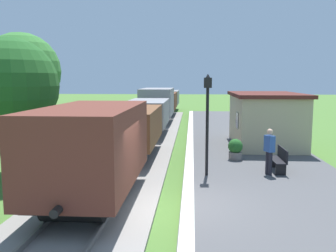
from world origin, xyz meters
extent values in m
plane|color=#47702D|center=(0.00, 0.00, 0.00)|extent=(160.00, 160.00, 0.00)
cube|color=#4C4C4F|center=(3.20, 0.00, 0.12)|extent=(6.00, 60.00, 0.25)
cube|color=silver|center=(0.40, 0.00, 0.25)|extent=(0.36, 60.00, 0.01)
cube|color=gray|center=(-2.40, 0.00, 0.06)|extent=(3.80, 60.00, 0.12)
cube|color=slate|center=(-1.68, 0.00, 0.19)|extent=(0.07, 60.00, 0.14)
cube|color=slate|center=(-3.12, 0.00, 0.19)|extent=(0.07, 60.00, 0.14)
cube|color=brown|center=(-2.40, 0.41, 1.88)|extent=(2.50, 5.60, 2.20)
cube|color=black|center=(-2.40, 0.41, 0.93)|extent=(2.10, 5.15, 0.50)
cylinder|color=black|center=(-2.40, 2.20, 0.68)|extent=(1.56, 0.84, 0.84)
cylinder|color=black|center=(-2.40, -1.39, 0.68)|extent=(1.56, 0.84, 0.84)
cylinder|color=black|center=(-2.40, 3.36, 0.93)|extent=(0.20, 0.30, 0.20)
cylinder|color=black|center=(-2.40, -2.54, 0.93)|extent=(0.20, 0.30, 0.20)
cube|color=brown|center=(-2.40, 7.01, 1.58)|extent=(2.50, 5.60, 1.60)
cube|color=black|center=(-2.40, 7.01, 0.93)|extent=(2.10, 5.15, 0.50)
cylinder|color=black|center=(-2.40, 8.80, 0.68)|extent=(1.56, 0.84, 0.84)
cylinder|color=black|center=(-2.40, 5.21, 0.68)|extent=(1.56, 0.84, 0.84)
cylinder|color=black|center=(-2.40, 9.96, 0.93)|extent=(0.20, 0.30, 0.20)
cylinder|color=black|center=(-2.40, 4.06, 0.93)|extent=(0.20, 0.30, 0.20)
cube|color=gray|center=(-2.40, 13.61, 1.58)|extent=(2.50, 5.60, 1.60)
cube|color=black|center=(-2.40, 13.61, 0.93)|extent=(2.10, 5.15, 0.50)
cylinder|color=black|center=(-2.40, 15.40, 0.68)|extent=(1.56, 0.84, 0.84)
cylinder|color=black|center=(-2.40, 11.81, 0.68)|extent=(1.56, 0.84, 0.84)
cylinder|color=black|center=(-2.40, 16.56, 0.93)|extent=(0.20, 0.30, 0.20)
cylinder|color=black|center=(-2.40, 10.66, 0.93)|extent=(0.20, 0.30, 0.20)
cube|color=gray|center=(-2.40, 20.21, 1.88)|extent=(2.50, 5.60, 2.20)
cube|color=black|center=(-2.40, 20.21, 0.93)|extent=(2.10, 5.15, 0.50)
cylinder|color=black|center=(-2.40, 22.00, 0.68)|extent=(1.56, 0.84, 0.84)
cylinder|color=black|center=(-2.40, 18.41, 0.68)|extent=(1.56, 0.84, 0.84)
cylinder|color=black|center=(-2.40, 23.16, 0.93)|extent=(0.20, 0.30, 0.20)
cylinder|color=black|center=(-2.40, 17.26, 0.93)|extent=(0.20, 0.30, 0.20)
cube|color=brown|center=(-2.40, 26.81, 1.58)|extent=(2.50, 5.60, 1.60)
cube|color=black|center=(-2.40, 26.81, 0.93)|extent=(2.10, 5.15, 0.50)
cylinder|color=black|center=(-2.40, 28.60, 0.68)|extent=(1.56, 0.84, 0.84)
cylinder|color=black|center=(-2.40, 25.01, 0.68)|extent=(1.56, 0.84, 0.84)
cylinder|color=black|center=(-2.40, 29.76, 0.93)|extent=(0.20, 0.30, 0.20)
cylinder|color=black|center=(-2.40, 23.86, 0.93)|extent=(0.20, 0.30, 0.20)
cube|color=gray|center=(-2.40, 33.41, 1.58)|extent=(2.50, 5.60, 1.60)
cube|color=black|center=(-2.40, 33.41, 0.93)|extent=(2.10, 5.15, 0.50)
cylinder|color=black|center=(-2.40, 35.20, 0.68)|extent=(1.56, 0.84, 0.84)
cylinder|color=black|center=(-2.40, 31.61, 0.68)|extent=(1.56, 0.84, 0.84)
cylinder|color=black|center=(-2.40, 36.36, 0.93)|extent=(0.20, 0.30, 0.20)
cylinder|color=black|center=(-2.40, 30.46, 0.93)|extent=(0.20, 0.30, 0.20)
cube|color=tan|center=(4.40, 9.74, 1.55)|extent=(3.20, 5.50, 2.60)
cube|color=#51231E|center=(4.40, 9.74, 2.94)|extent=(3.50, 5.80, 0.18)
cube|color=black|center=(2.79, 8.64, 1.68)|extent=(0.03, 0.90, 0.80)
cube|color=black|center=(3.77, 3.98, 0.69)|extent=(0.42, 1.50, 0.04)
cube|color=black|center=(3.96, 3.98, 0.93)|extent=(0.04, 1.50, 0.45)
cube|color=black|center=(3.77, 3.38, 0.46)|extent=(0.38, 0.06, 0.42)
cube|color=black|center=(3.77, 4.58, 0.46)|extent=(0.38, 0.06, 0.42)
cylinder|color=black|center=(3.38, 3.40, 0.68)|extent=(0.15, 0.15, 0.86)
cylinder|color=black|center=(3.31, 3.54, 0.68)|extent=(0.15, 0.15, 0.86)
cube|color=#2D5199|center=(3.35, 3.47, 1.41)|extent=(0.38, 0.45, 0.60)
sphere|color=tan|center=(3.35, 3.47, 1.85)|extent=(0.22, 0.22, 0.22)
cylinder|color=slate|center=(2.40, 5.92, 0.42)|extent=(0.56, 0.56, 0.34)
sphere|color=#235B23|center=(2.40, 5.92, 0.85)|extent=(0.64, 0.64, 0.64)
cylinder|color=black|center=(1.05, 3.23, 1.85)|extent=(0.11, 0.11, 3.20)
cube|color=black|center=(1.05, 3.23, 3.63)|extent=(0.28, 0.28, 0.36)
sphere|color=#F2E5BF|center=(1.05, 3.23, 3.63)|extent=(0.20, 0.20, 0.20)
cone|color=black|center=(1.05, 3.23, 3.87)|extent=(0.20, 0.20, 0.16)
cylinder|color=#4C3823|center=(-6.46, 3.60, 1.05)|extent=(0.28, 0.28, 2.11)
sphere|color=#235B23|center=(-6.46, 3.60, 3.50)|extent=(3.70, 3.70, 3.70)
cylinder|color=#4C3823|center=(-9.47, 10.93, 1.26)|extent=(0.28, 0.28, 2.52)
sphere|color=#387A33|center=(-9.47, 10.93, 4.21)|extent=(4.49, 4.49, 4.49)
camera|label=1|loc=(0.50, -9.85, 3.77)|focal=38.80mm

